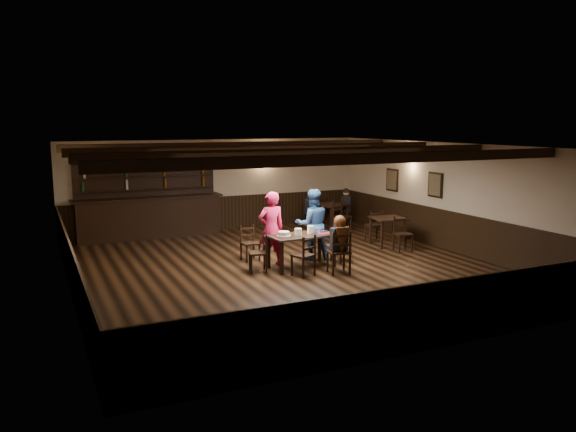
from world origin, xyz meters
name	(u,v)px	position (x,y,z in m)	size (l,w,h in m)	color
ground	(287,268)	(0.00, 0.00, 0.00)	(10.00, 10.00, 0.00)	black
room_shell	(286,190)	(0.01, 0.04, 1.75)	(9.02, 10.02, 2.71)	beige
dining_table	(302,239)	(0.31, -0.12, 0.66)	(1.50, 0.84, 0.75)	black
chair_near_left	(306,252)	(0.08, -0.79, 0.51)	(0.52, 0.51, 0.88)	black
chair_near_right	(340,249)	(0.81, -0.96, 0.55)	(0.51, 0.49, 0.94)	black
chair_end_left	(261,250)	(-0.63, -0.06, 0.49)	(0.46, 0.48, 0.84)	black
chair_end_right	(339,242)	(1.32, -0.02, 0.47)	(0.43, 0.44, 0.80)	black
chair_far_pushed	(249,240)	(-0.49, 1.06, 0.48)	(0.41, 0.39, 0.82)	black
woman_pink	(271,229)	(-0.22, 0.36, 0.84)	(0.61, 0.40, 1.68)	#FF287A
man_blue	(312,224)	(0.89, 0.49, 0.83)	(0.81, 0.63, 1.67)	navy
seated_person	(339,235)	(0.82, -0.89, 0.83)	(0.34, 0.51, 0.83)	black
cake	(284,234)	(-0.10, -0.07, 0.79)	(0.31, 0.31, 0.10)	white
plate_stack_a	(298,232)	(0.21, -0.16, 0.83)	(0.16, 0.16, 0.15)	white
plate_stack_b	(311,229)	(0.55, -0.07, 0.84)	(0.15, 0.15, 0.17)	white
tea_light	(301,232)	(0.36, 0.03, 0.78)	(0.05, 0.05, 0.06)	#A5A8AD
salt_shaker	(319,232)	(0.70, -0.19, 0.79)	(0.03, 0.03, 0.08)	silver
pepper_shaker	(320,231)	(0.76, -0.13, 0.80)	(0.04, 0.04, 0.09)	#A5A8AD
drink_glass	(310,231)	(0.58, -0.01, 0.80)	(0.06, 0.06, 0.10)	silver
menu_red	(323,233)	(0.83, -0.16, 0.75)	(0.31, 0.22, 0.00)	maroon
menu_blue	(320,232)	(0.83, 0.00, 0.75)	(0.32, 0.23, 0.00)	#101450
bar_counter	(149,212)	(-2.09, 4.72, 0.73)	(4.10, 0.70, 2.20)	black
back_table_a	(388,221)	(3.35, 0.96, 0.65)	(0.91, 0.91, 0.75)	black
back_table_b	(330,207)	(3.16, 3.72, 0.66)	(1.13, 1.13, 0.75)	black
bg_patron_left	(310,203)	(2.57, 3.86, 0.81)	(0.26, 0.36, 0.68)	black
bg_patron_right	(346,200)	(3.76, 3.79, 0.83)	(0.32, 0.40, 0.73)	black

